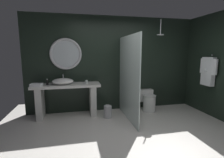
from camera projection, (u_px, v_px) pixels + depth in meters
name	position (u px, v px, depth m)	size (l,w,h in m)	color
ground_plane	(138.00, 141.00, 3.12)	(5.76, 5.76, 0.00)	silver
back_wall_panel	(115.00, 64.00, 4.74)	(4.80, 0.10, 2.60)	black
side_wall_right	(218.00, 66.00, 4.14)	(0.10, 2.47, 2.60)	black
vanity_counter	(67.00, 96.00, 4.26)	(1.66, 0.52, 0.84)	silver
vessel_sink	(63.00, 81.00, 4.18)	(0.52, 0.43, 0.24)	white
tumbler_cup	(86.00, 82.00, 4.30)	(0.07, 0.07, 0.08)	silver
soap_dispenser	(47.00, 82.00, 4.10)	(0.05, 0.05, 0.15)	black
round_wall_mirror	(66.00, 54.00, 4.33)	(0.81, 0.07, 0.81)	#B7B7BC
shower_glass_panel	(128.00, 78.00, 4.04)	(0.02, 1.52, 2.02)	silver
rain_shower_head	(160.00, 33.00, 4.51)	(0.19, 0.19, 0.42)	#B7B7BC
hanging_bathrobe	(208.00, 70.00, 4.27)	(0.20, 0.52, 0.79)	#B7B7BC
toilet	(148.00, 100.00, 4.76)	(0.40, 0.55, 0.56)	white
waste_bin	(108.00, 111.00, 4.22)	(0.20, 0.20, 0.33)	#B7B7BC
folded_hand_towel	(36.00, 85.00, 3.91)	(0.26, 0.17, 0.07)	white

